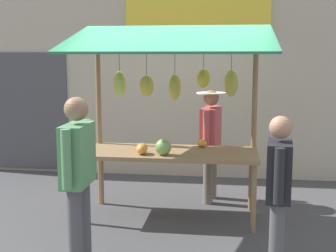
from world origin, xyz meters
name	(u,v)px	position (x,y,z in m)	size (l,w,h in m)	color
ground_plane	(171,217)	(0.00, 0.00, 0.00)	(40.00, 40.00, 0.00)	#424244
street_backdrop	(184,79)	(0.06, -2.20, 1.70)	(9.00, 0.30, 3.40)	#B2A893
market_stall	(172,99)	(-0.01, -0.04, 1.54)	(2.50, 1.46, 2.50)	olive
vendor_with_sunhat	(211,136)	(-0.47, -0.75, 0.95)	(0.42, 0.68, 1.61)	#726656
shopper_in_striped_shirt	(78,170)	(0.72, 1.53, 0.99)	(0.23, 0.72, 1.70)	#4C4C51
shopper_in_grey_tee	(278,186)	(-1.20, 1.48, 0.88)	(0.27, 0.67, 1.55)	#4C4C51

